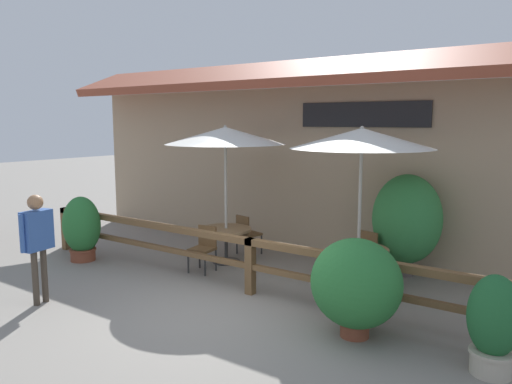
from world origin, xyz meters
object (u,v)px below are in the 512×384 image
(dining_table_near, at_px, (226,235))
(patio_umbrella_middle, at_px, (362,139))
(patio_umbrella_near, at_px, (225,136))
(dining_table_middle, at_px, (358,256))
(potted_plant_broad_leaf, at_px, (356,284))
(potted_plant_entrance_palm, at_px, (494,325))
(chair_middle_wallside, at_px, (372,250))
(pedestrian, at_px, (37,234))
(chair_near_streetside, at_px, (204,246))
(chair_middle_streetside, at_px, (342,273))
(potted_plant_tall_tropical, at_px, (407,220))
(potted_plant_corner_fern, at_px, (82,228))
(chair_near_wallside, at_px, (247,232))

(dining_table_near, xyz_separation_m, patio_umbrella_middle, (2.87, 0.02, 2.01))
(patio_umbrella_near, bearing_deg, dining_table_middle, 0.48)
(potted_plant_broad_leaf, xyz_separation_m, potted_plant_entrance_palm, (1.69, -0.04, -0.13))
(chair_middle_wallside, bearing_deg, pedestrian, 62.54)
(chair_near_streetside, height_order, chair_middle_streetside, same)
(patio_umbrella_near, height_order, potted_plant_tall_tropical, patio_umbrella_near)
(potted_plant_corner_fern, relative_size, pedestrian, 0.77)
(chair_middle_streetside, bearing_deg, chair_near_streetside, -168.31)
(potted_plant_corner_fern, bearing_deg, potted_plant_broad_leaf, -1.83)
(patio_umbrella_near, distance_m, potted_plant_corner_fern, 3.54)
(dining_table_near, xyz_separation_m, chair_middle_streetside, (2.95, -0.78, -0.08))
(patio_umbrella_middle, xyz_separation_m, chair_middle_wallside, (-0.08, 0.81, -2.09))
(chair_near_wallside, relative_size, chair_middle_wallside, 1.00)
(chair_near_streetside, relative_size, chair_near_wallside, 1.00)
(chair_middle_wallside, relative_size, potted_plant_broad_leaf, 0.65)
(patio_umbrella_near, bearing_deg, potted_plant_broad_leaf, -26.41)
(potted_plant_broad_leaf, xyz_separation_m, potted_plant_tall_tropical, (-0.35, 3.05, 0.34))
(chair_near_streetside, relative_size, potted_plant_broad_leaf, 0.65)
(pedestrian, bearing_deg, patio_umbrella_near, 156.54)
(potted_plant_tall_tropical, xyz_separation_m, pedestrian, (-4.23, -4.77, 0.06))
(patio_umbrella_near, xyz_separation_m, pedestrian, (-0.94, -3.53, -1.46))
(dining_table_middle, height_order, potted_plant_broad_leaf, potted_plant_broad_leaf)
(chair_near_wallside, bearing_deg, potted_plant_corner_fern, 55.28)
(dining_table_near, relative_size, potted_plant_corner_fern, 0.77)
(dining_table_near, distance_m, chair_middle_wallside, 2.91)
(chair_middle_wallside, distance_m, potted_plant_corner_fern, 5.85)
(potted_plant_broad_leaf, bearing_deg, chair_near_wallside, 145.19)
(potted_plant_corner_fern, bearing_deg, potted_plant_entrance_palm, -1.72)
(chair_near_streetside, distance_m, potted_plant_broad_leaf, 3.77)
(chair_near_wallside, bearing_deg, patio_umbrella_near, 102.99)
(chair_near_wallside, distance_m, chair_middle_streetside, 3.32)
(chair_near_streetside, xyz_separation_m, patio_umbrella_middle, (2.84, 0.75, 2.09))
(patio_umbrella_near, distance_m, chair_near_streetside, 2.21)
(chair_near_streetside, distance_m, chair_middle_streetside, 2.92)
(chair_near_wallside, distance_m, potted_plant_broad_leaf, 4.45)
(patio_umbrella_middle, distance_m, chair_middle_wallside, 2.24)
(potted_plant_tall_tropical, bearing_deg, dining_table_middle, -108.77)
(potted_plant_tall_tropical, height_order, pedestrian, potted_plant_tall_tropical)
(patio_umbrella_middle, xyz_separation_m, dining_table_middle, (0.00, 0.00, -2.01))
(chair_middle_wallside, bearing_deg, potted_plant_tall_tropical, -127.47)
(chair_near_streetside, relative_size, chair_middle_wallside, 1.00)
(potted_plant_entrance_palm, distance_m, potted_plant_tall_tropical, 3.73)
(patio_umbrella_middle, distance_m, potted_plant_entrance_palm, 3.67)
(chair_near_streetside, height_order, potted_plant_tall_tropical, potted_plant_tall_tropical)
(chair_near_streetside, bearing_deg, patio_umbrella_middle, 7.47)
(dining_table_near, bearing_deg, potted_plant_tall_tropical, 20.66)
(chair_near_wallside, height_order, patio_umbrella_middle, patio_umbrella_middle)
(patio_umbrella_near, xyz_separation_m, chair_near_streetside, (0.03, -0.73, -2.09))
(chair_middle_wallside, xyz_separation_m, potted_plant_corner_fern, (-5.31, -2.44, 0.20))
(dining_table_middle, bearing_deg, potted_plant_corner_fern, -163.16)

